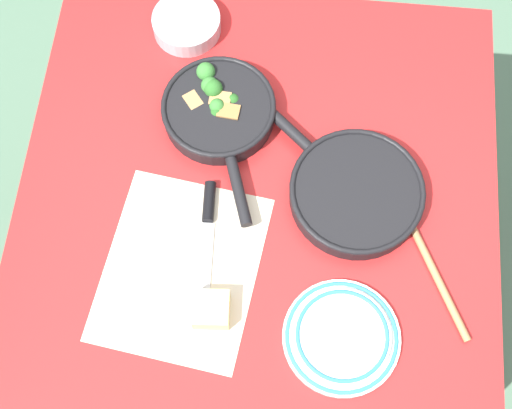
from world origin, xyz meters
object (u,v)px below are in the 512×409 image
skillet_broccoli (219,110)px  grater_knife (207,231)px  dinner_plate_stack (342,337)px  skillet_eggs (355,192)px  cheese_block (211,310)px  wooden_spoon (417,237)px  prep_bowl_steel (187,24)px

skillet_broccoli → grater_knife: size_ratio=1.29×
grater_knife → dinner_plate_stack: bearing=53.4°
skillet_eggs → grater_knife: (-0.11, 0.29, -0.02)m
grater_knife → cheese_block: (-0.16, -0.03, 0.01)m
skillet_broccoli → dinner_plate_stack: bearing=13.7°
skillet_broccoli → grater_knife: (-0.27, -0.01, -0.02)m
wooden_spoon → cheese_block: size_ratio=4.48×
wooden_spoon → grater_knife: size_ratio=1.13×
skillet_broccoli → skillet_eggs: bearing=43.1°
skillet_eggs → dinner_plate_stack: 0.30m
skillet_eggs → prep_bowl_steel: skillet_eggs is taller
skillet_broccoli → cheese_block: 0.43m
cheese_block → dinner_plate_stack: cheese_block is taller
wooden_spoon → cheese_block: cheese_block is taller
skillet_eggs → cheese_block: bearing=86.8°
wooden_spoon → prep_bowl_steel: (0.46, 0.53, 0.01)m
skillet_broccoli → grater_knife: skillet_broccoli is taller
skillet_broccoli → wooden_spoon: (-0.24, -0.43, -0.02)m
grater_knife → prep_bowl_steel: size_ratio=1.93×
skillet_eggs → prep_bowl_steel: size_ratio=2.18×
skillet_broccoli → wooden_spoon: skillet_broccoli is taller
prep_bowl_steel → grater_knife: bearing=-167.9°
skillet_broccoli → wooden_spoon: bearing=42.2°
dinner_plate_stack → cheese_block: bearing=84.1°
dinner_plate_stack → prep_bowl_steel: prep_bowl_steel is taller
cheese_block → prep_bowl_steel: 0.66m
skillet_eggs → wooden_spoon: (-0.08, -0.13, -0.02)m
skillet_eggs → grater_knife: skillet_eggs is taller
skillet_broccoli → prep_bowl_steel: (0.22, 0.10, -0.01)m
grater_knife → skillet_eggs: bearing=107.2°
prep_bowl_steel → skillet_eggs: bearing=-133.6°
cheese_block → wooden_spoon: bearing=-64.3°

